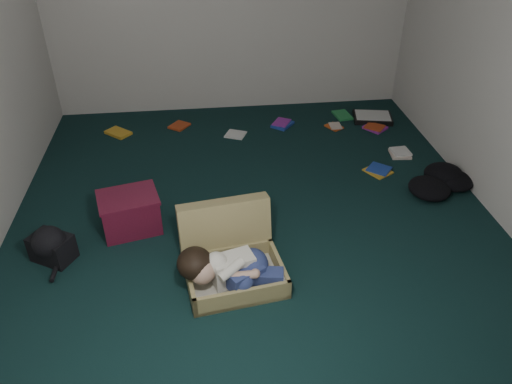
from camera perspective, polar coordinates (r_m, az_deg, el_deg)
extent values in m
plane|color=black|center=(4.20, -0.24, -2.84)|extent=(4.50, 4.50, 0.00)
plane|color=silver|center=(1.67, 8.77, -12.82)|extent=(4.50, 0.00, 4.50)
cube|color=tan|center=(3.54, -2.38, -9.55)|extent=(0.73, 0.57, 0.15)
cube|color=beige|center=(3.57, -2.37, -10.00)|extent=(0.67, 0.51, 0.02)
cube|color=tan|center=(3.67, -3.56, -4.46)|extent=(0.69, 0.30, 0.49)
cube|color=white|center=(3.46, -2.66, -8.77)|extent=(0.32, 0.24, 0.21)
sphere|color=tan|center=(3.38, -6.18, -8.98)|extent=(0.18, 0.18, 0.18)
ellipsoid|color=black|center=(3.39, -7.01, -8.08)|extent=(0.24, 0.25, 0.21)
ellipsoid|color=navy|center=(3.50, -0.38, -8.26)|extent=(0.22, 0.25, 0.21)
cube|color=navy|center=(3.41, -1.18, -9.75)|extent=(0.28, 0.23, 0.13)
cube|color=navy|center=(3.45, 1.21, -9.71)|extent=(0.25, 0.15, 0.11)
sphere|color=white|center=(3.50, 2.52, -9.35)|extent=(0.11, 0.11, 0.11)
sphere|color=white|center=(3.46, 2.85, -10.20)|extent=(0.10, 0.10, 0.10)
cylinder|color=tan|center=(3.35, -1.39, -9.48)|extent=(0.18, 0.08, 0.06)
cube|color=maroon|center=(4.11, -14.18, -2.42)|extent=(0.51, 0.43, 0.29)
cube|color=maroon|center=(4.02, -14.49, -0.60)|extent=(0.53, 0.46, 0.02)
cube|color=black|center=(5.95, 13.17, 8.28)|extent=(0.48, 0.40, 0.05)
cube|color=white|center=(5.94, 13.21, 8.54)|extent=(0.43, 0.35, 0.01)
cube|color=gold|center=(5.69, -15.46, 6.51)|extent=(0.21, 0.16, 0.02)
cube|color=#BC3F19|center=(5.71, -8.76, 7.48)|extent=(0.26, 0.25, 0.02)
cube|color=white|center=(5.46, -2.35, 6.61)|extent=(0.21, 0.24, 0.02)
cube|color=#1D3EA1|center=(5.68, 3.04, 7.68)|extent=(0.22, 0.25, 0.02)
cube|color=#D25018|center=(5.69, 8.91, 7.39)|extent=(0.26, 0.24, 0.02)
cube|color=#248642|center=(5.98, 9.83, 8.62)|extent=(0.22, 0.17, 0.02)
cube|color=purple|center=(5.75, 13.45, 7.14)|extent=(0.26, 0.26, 0.02)
cube|color=beige|center=(5.28, 16.12, 4.18)|extent=(0.19, 0.24, 0.02)
cube|color=gold|center=(4.93, 13.77, 2.35)|extent=(0.23, 0.26, 0.02)
cube|color=#BC3F19|center=(5.95, 12.24, 8.24)|extent=(0.26, 0.23, 0.02)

